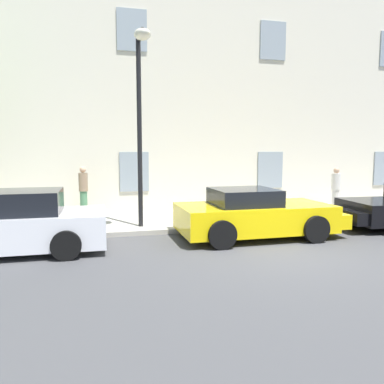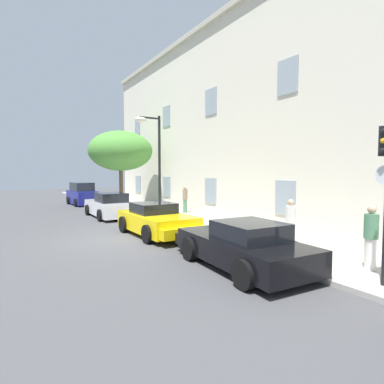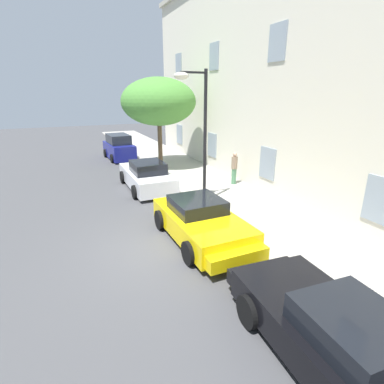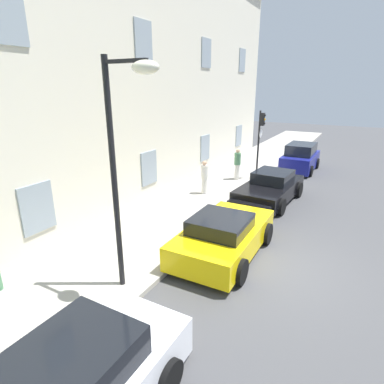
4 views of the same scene
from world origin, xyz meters
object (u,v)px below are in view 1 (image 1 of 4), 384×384
at_px(street_lamp, 141,94).
at_px(pedestrian_admiring, 336,188).
at_px(pedestrian_strolling, 83,190).
at_px(sportscar_yellow_flank, 259,215).

relative_size(street_lamp, pedestrian_admiring, 3.43).
xyz_separation_m(street_lamp, pedestrian_strolling, (-1.73, 3.05, -2.96)).
distance_m(street_lamp, pedestrian_admiring, 8.43).
relative_size(street_lamp, pedestrian_strolling, 3.25).
bearing_deg(pedestrian_strolling, sportscar_yellow_flank, -41.01).
distance_m(sportscar_yellow_flank, pedestrian_admiring, 5.45).
height_order(sportscar_yellow_flank, street_lamp, street_lamp).
relative_size(sportscar_yellow_flank, street_lamp, 0.83).
distance_m(sportscar_yellow_flank, pedestrian_strolling, 6.45).
bearing_deg(pedestrian_strolling, street_lamp, -60.47).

